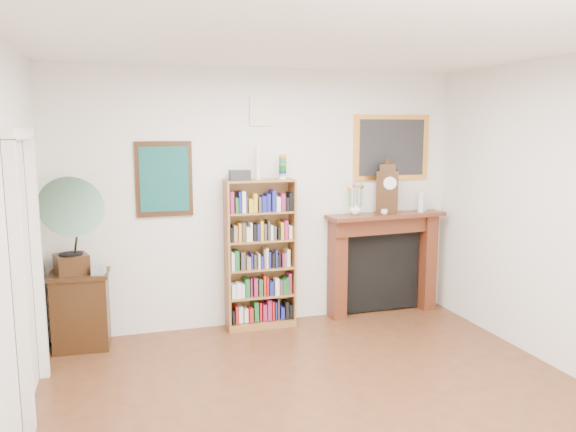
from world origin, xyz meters
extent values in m
cube|color=white|center=(0.00, 0.00, 2.80)|extent=(4.50, 5.00, 0.01)
cube|color=silver|center=(0.00, 2.50, 1.40)|extent=(4.50, 0.01, 2.80)
cube|color=white|center=(-2.21, 0.73, 1.05)|extent=(0.08, 0.08, 2.10)
cube|color=white|center=(-2.21, 1.67, 1.05)|extent=(0.08, 0.08, 2.10)
cube|color=white|center=(-2.21, 1.20, 2.13)|extent=(0.08, 1.02, 0.08)
cube|color=black|center=(-1.05, 2.48, 1.65)|extent=(0.58, 0.03, 0.78)
cube|color=#104C47|center=(-1.05, 2.46, 1.65)|extent=(0.50, 0.01, 0.67)
cube|color=white|center=(0.00, 2.48, 2.35)|extent=(0.26, 0.03, 0.30)
cube|color=silver|center=(0.00, 2.46, 2.35)|extent=(0.22, 0.01, 0.26)
cube|color=gold|center=(1.55, 2.48, 1.95)|extent=(0.95, 0.03, 0.75)
cube|color=#262628|center=(1.55, 2.46, 1.95)|extent=(0.82, 0.01, 0.65)
cube|color=brown|center=(-0.43, 2.35, 0.82)|extent=(0.02, 0.26, 1.63)
cube|color=brown|center=(0.30, 2.35, 0.82)|extent=(0.02, 0.26, 1.63)
cube|color=brown|center=(-0.06, 2.35, 1.62)|extent=(0.75, 0.27, 0.02)
cube|color=brown|center=(-0.06, 2.35, 0.04)|extent=(0.75, 0.27, 0.07)
cube|color=brown|center=(-0.06, 2.47, 0.82)|extent=(0.75, 0.02, 1.63)
cube|color=brown|center=(-0.06, 2.35, 0.35)|extent=(0.71, 0.25, 0.02)
cube|color=brown|center=(-0.06, 2.35, 0.66)|extent=(0.71, 0.25, 0.02)
cube|color=brown|center=(-0.06, 2.35, 0.97)|extent=(0.71, 0.25, 0.02)
cube|color=brown|center=(-0.06, 2.35, 1.28)|extent=(0.71, 0.25, 0.02)
cube|color=black|center=(-1.92, 2.27, 0.38)|extent=(0.59, 0.44, 0.77)
cube|color=#4F2012|center=(0.85, 2.37, 0.58)|extent=(0.17, 0.22, 1.16)
cube|color=#4F2012|center=(2.01, 2.37, 0.58)|extent=(0.17, 0.22, 1.16)
cube|color=#4F2012|center=(1.43, 2.37, 1.06)|extent=(1.33, 0.30, 0.19)
cube|color=#4F2012|center=(1.43, 2.33, 1.18)|extent=(1.44, 0.43, 0.04)
cube|color=black|center=(1.43, 2.44, 0.48)|extent=(0.96, 0.09, 0.93)
cube|color=black|center=(-1.98, 2.31, 0.86)|extent=(0.36, 0.36, 0.18)
cylinder|color=black|center=(-1.98, 2.31, 0.96)|extent=(0.28, 0.28, 0.01)
cone|color=#2B3F2E|center=(-1.98, 2.13, 1.35)|extent=(0.76, 0.86, 0.76)
cube|color=silver|center=(-1.73, 2.16, 0.81)|extent=(0.14, 0.14, 0.08)
cube|color=black|center=(1.43, 2.34, 1.45)|extent=(0.28, 0.23, 0.49)
cylinder|color=white|center=(1.43, 2.26, 1.56)|extent=(0.14, 0.07, 0.15)
cube|color=black|center=(1.43, 2.34, 1.73)|extent=(0.21, 0.18, 0.09)
imported|color=white|center=(1.05, 2.36, 1.27)|extent=(0.17, 0.17, 0.14)
imported|color=silver|center=(1.37, 2.26, 1.23)|extent=(0.10, 0.10, 0.06)
cylinder|color=silver|center=(1.86, 2.31, 1.32)|extent=(0.07, 0.07, 0.24)
cylinder|color=silver|center=(1.95, 2.38, 1.30)|extent=(0.06, 0.06, 0.20)
camera|label=1|loc=(-1.52, -3.44, 2.17)|focal=35.00mm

